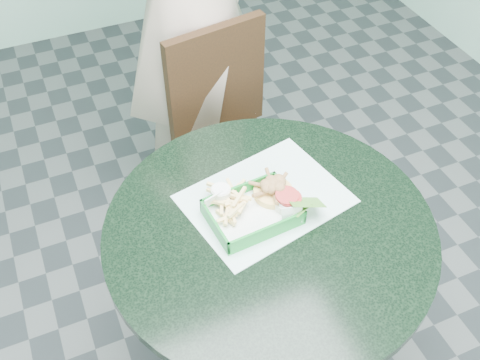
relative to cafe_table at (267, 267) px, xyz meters
name	(u,v)px	position (x,y,z in m)	size (l,w,h in m)	color
floor	(262,358)	(0.00, 0.00, -0.58)	(4.00, 5.00, 0.02)	#303335
cafe_table	(267,267)	(0.00, 0.00, 0.00)	(0.90, 0.90, 0.75)	#282731
dining_chair	(227,133)	(0.14, 0.65, -0.05)	(0.40, 0.40, 0.93)	#55321A
placemat	(265,204)	(0.03, 0.09, 0.17)	(0.43, 0.32, 0.00)	silver
food_basket	(252,219)	(-0.03, 0.04, 0.19)	(0.23, 0.17, 0.05)	#117B26
crab_sandwich	(275,193)	(0.05, 0.08, 0.22)	(0.11, 0.11, 0.07)	#DCAF5D
fries_pile	(233,204)	(-0.07, 0.10, 0.21)	(0.11, 0.12, 0.04)	#FDD582
sauce_ramekin	(223,195)	(-0.09, 0.13, 0.22)	(0.06, 0.06, 0.03)	silver
garnish_cup	(293,208)	(0.08, 0.01, 0.21)	(0.11, 0.11, 0.05)	white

